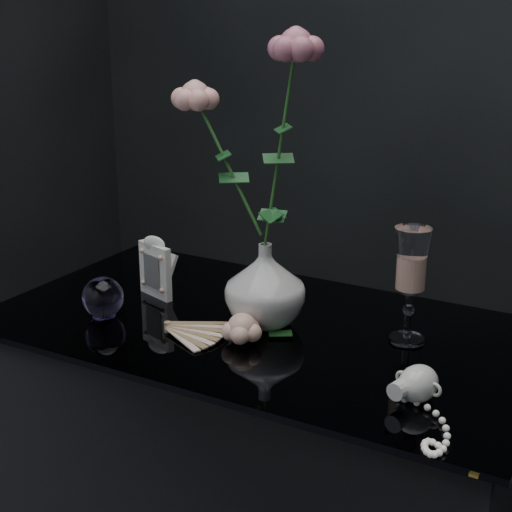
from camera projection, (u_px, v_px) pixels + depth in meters
The scene contains 9 objects.
table at pixel (263, 495), 1.61m from camera, with size 1.05×0.58×0.76m.
vase at pixel (265, 285), 1.47m from camera, with size 0.15×0.15×0.16m, color silver.
wine_glass at pixel (410, 286), 1.39m from camera, with size 0.07×0.07×0.21m, color white, non-canonical shape.
picture_frame at pixel (155, 266), 1.62m from camera, with size 0.10×0.08×0.13m, color white, non-canonical shape.
paperweight at pixel (103, 297), 1.52m from camera, with size 0.08×0.08×0.08m, color #9B80D0, non-canonical shape.
paper_fan at pixel (168, 326), 1.46m from camera, with size 0.22×0.18×0.02m, color #FEF0CB, non-canonical shape.
loose_rose at pixel (242, 328), 1.41m from camera, with size 0.12×0.16×0.06m, color #F2B59C, non-canonical shape.
pearl_jar at pixel (418, 382), 1.21m from camera, with size 0.20×0.21×0.06m, color white, non-canonical shape.
roses at pixel (252, 140), 1.41m from camera, with size 0.27×0.11×0.44m.
Camera 1 is at (0.67, -1.16, 1.35)m, focal length 55.00 mm.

